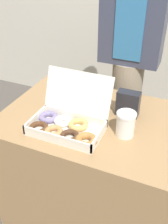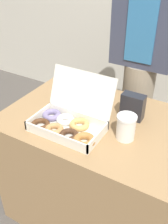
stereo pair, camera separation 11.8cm
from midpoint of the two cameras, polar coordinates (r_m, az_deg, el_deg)
name	(u,v)px [view 1 (the left image)]	position (r m, az deg, el deg)	size (l,w,h in m)	color
ground_plane	(93,208)	(1.90, 0.05, -20.32)	(14.00, 14.00, 0.00)	#4C4742
table	(94,169)	(1.61, 0.05, -12.39)	(0.99, 0.68, 0.75)	#99754C
donut_box	(66,124)	(1.27, -6.54, -2.61)	(0.38, 0.29, 0.25)	silver
coffee_cup	(126,124)	(1.22, 6.34, -2.74)	(0.09, 0.09, 0.12)	silver
napkin_holder	(128,104)	(1.37, 7.17, 1.76)	(0.12, 0.06, 0.14)	#232328
person_customer	(131,48)	(1.72, 8.14, 13.64)	(0.38, 0.24, 1.68)	gray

